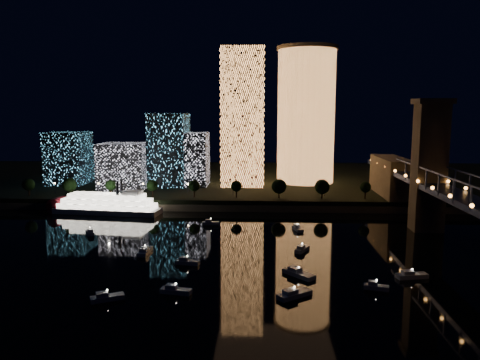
% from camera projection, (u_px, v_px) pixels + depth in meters
% --- Properties ---
extents(ground, '(520.00, 520.00, 0.00)m').
position_uv_depth(ground, '(254.00, 272.00, 133.60)').
color(ground, black).
rests_on(ground, ground).
extents(far_bank, '(420.00, 160.00, 5.00)m').
position_uv_depth(far_bank, '(259.00, 180.00, 291.32)').
color(far_bank, black).
rests_on(far_bank, ground).
extents(seawall, '(420.00, 6.00, 3.00)m').
position_uv_depth(seawall, '(257.00, 208.00, 214.40)').
color(seawall, '#6B5E4C').
rests_on(seawall, ground).
extents(tower_cylindrical, '(34.00, 34.00, 75.76)m').
position_uv_depth(tower_cylindrical, '(306.00, 115.00, 263.78)').
color(tower_cylindrical, '#FF9E51').
rests_on(tower_cylindrical, far_bank).
extents(tower_rectangular, '(23.14, 23.14, 73.62)m').
position_uv_depth(tower_rectangular, '(243.00, 118.00, 254.13)').
color(tower_rectangular, '#FF9E51').
rests_on(tower_rectangular, far_bank).
extents(midrise_blocks, '(89.23, 37.33, 39.21)m').
position_uv_depth(midrise_blocks, '(140.00, 157.00, 255.07)').
color(midrise_blocks, white).
rests_on(midrise_blocks, far_bank).
extents(riverboat, '(52.13, 16.71, 15.44)m').
position_uv_depth(riverboat, '(103.00, 205.00, 209.17)').
color(riverboat, silver).
rests_on(riverboat, ground).
extents(motorboats, '(112.51, 81.27, 2.78)m').
position_uv_depth(motorboats, '(242.00, 262.00, 139.31)').
color(motorboats, silver).
rests_on(motorboats, ground).
extents(esplanade_trees, '(165.51, 6.99, 8.99)m').
position_uv_depth(esplanade_trees, '(199.00, 186.00, 220.33)').
color(esplanade_trees, black).
rests_on(esplanade_trees, far_bank).
extents(street_lamps, '(132.70, 0.70, 5.65)m').
position_uv_depth(street_lamps, '(188.00, 187.00, 226.77)').
color(street_lamps, black).
rests_on(street_lamps, far_bank).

